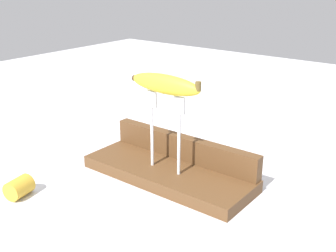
{
  "coord_description": "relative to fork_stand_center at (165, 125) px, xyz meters",
  "views": [
    {
      "loc": [
        0.52,
        -0.68,
        0.44
      ],
      "look_at": [
        0.0,
        0.0,
        0.13
      ],
      "focal_mm": 45.05,
      "sensor_mm": 36.0,
      "label": 1
    }
  ],
  "objects": [
    {
      "name": "ground_plane",
      "position": [
        0.0,
        0.01,
        -0.13
      ],
      "size": [
        3.0,
        3.0,
        0.0
      ],
      "primitive_type": "plane",
      "color": "silver"
    },
    {
      "name": "banana_raised_center",
      "position": [
        -0.0,
        0.0,
        0.09
      ],
      "size": [
        0.18,
        0.04,
        0.04
      ],
      "color": "yellow",
      "rests_on": "fork_stand_center"
    },
    {
      "name": "board_backstop",
      "position": [
        0.0,
        0.07,
        -0.08
      ],
      "size": [
        0.39,
        0.03,
        0.06
      ],
      "primitive_type": "cube",
      "color": "brown",
      "rests_on": "wooden_board"
    },
    {
      "name": "banana_chunk_near",
      "position": [
        -0.2,
        -0.24,
        -0.11
      ],
      "size": [
        0.05,
        0.06,
        0.04
      ],
      "color": "gold",
      "rests_on": "ground"
    },
    {
      "name": "wooden_board",
      "position": [
        0.0,
        0.01,
        -0.12
      ],
      "size": [
        0.4,
        0.15,
        0.03
      ],
      "primitive_type": "cube",
      "color": "brown",
      "rests_on": "ground"
    },
    {
      "name": "fork_stand_center",
      "position": [
        0.0,
        0.0,
        0.0
      ],
      "size": [
        0.1,
        0.01,
        0.17
      ],
      "color": "silver",
      "rests_on": "wooden_board"
    }
  ]
}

